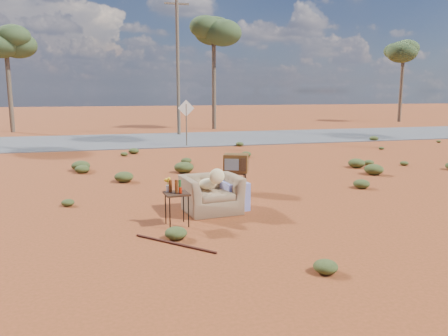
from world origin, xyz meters
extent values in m
plane|color=#943B1D|center=(0.00, 0.00, 0.00)|extent=(140.00, 140.00, 0.00)
cube|color=#565659|center=(0.00, 15.00, 0.02)|extent=(140.00, 7.00, 0.04)
imported|color=#826547|center=(0.04, 0.58, 0.53)|extent=(1.29, 0.92, 1.06)
ellipsoid|color=beige|center=(-0.02, 0.63, 0.61)|extent=(0.38, 0.38, 0.22)
ellipsoid|color=beige|center=(0.12, 0.38, 0.82)|extent=(0.34, 0.17, 0.34)
cube|color=#202295|center=(0.59, 0.75, 0.31)|extent=(0.59, 0.84, 0.62)
cube|color=black|center=(1.11, 2.33, 0.49)|extent=(0.66, 0.59, 0.03)
cylinder|color=black|center=(0.81, 2.25, 0.25)|extent=(0.03, 0.03, 0.49)
cylinder|color=black|center=(1.27, 2.06, 0.25)|extent=(0.03, 0.03, 0.49)
cylinder|color=black|center=(0.96, 2.61, 0.25)|extent=(0.03, 0.03, 0.49)
cylinder|color=black|center=(1.42, 2.42, 0.25)|extent=(0.03, 0.03, 0.49)
cube|color=brown|center=(1.11, 2.33, 0.75)|extent=(0.75, 0.67, 0.47)
cube|color=slate|center=(0.94, 2.14, 0.75)|extent=(0.35, 0.16, 0.30)
cube|color=#472D19|center=(1.21, 2.02, 0.75)|extent=(0.14, 0.07, 0.34)
cube|color=#352013|center=(-0.83, -0.23, 0.64)|extent=(0.50, 0.50, 0.04)
cylinder|color=black|center=(-1.00, -0.43, 0.32)|extent=(0.02, 0.02, 0.64)
cylinder|color=black|center=(-0.63, -0.39, 0.32)|extent=(0.02, 0.02, 0.64)
cylinder|color=black|center=(-1.03, -0.06, 0.32)|extent=(0.02, 0.02, 0.64)
cylinder|color=black|center=(-0.67, -0.03, 0.32)|extent=(0.02, 0.02, 0.64)
cylinder|color=#50240D|center=(-0.95, -0.19, 0.78)|extent=(0.06, 0.06, 0.24)
cylinder|color=#50240D|center=(-0.84, -0.30, 0.78)|extent=(0.06, 0.06, 0.26)
cylinder|color=#265926|center=(-0.75, -0.13, 0.77)|extent=(0.05, 0.05, 0.22)
cylinder|color=red|center=(-0.77, -0.31, 0.72)|extent=(0.06, 0.06, 0.12)
cylinder|color=silver|center=(-0.98, -0.11, 0.72)|extent=(0.07, 0.07, 0.13)
ellipsoid|color=gold|center=(-0.98, -0.11, 0.87)|extent=(0.15, 0.15, 0.11)
cylinder|color=#491E13|center=(-1.04, -1.30, 0.02)|extent=(1.21, 1.25, 0.05)
cylinder|color=brown|center=(1.50, 12.00, 1.00)|extent=(0.06, 0.06, 2.00)
cube|color=silver|center=(1.50, 12.00, 1.80)|extent=(0.78, 0.04, 0.78)
cylinder|color=brown|center=(-8.00, 22.00, 3.00)|extent=(0.28, 0.28, 6.00)
ellipsoid|color=#395029|center=(-8.00, 22.00, 5.50)|extent=(3.20, 3.20, 2.20)
cylinder|color=brown|center=(5.00, 21.00, 3.50)|extent=(0.28, 0.28, 7.00)
ellipsoid|color=#395029|center=(5.00, 21.00, 6.50)|extent=(3.20, 3.20, 2.20)
cylinder|color=brown|center=(22.00, 24.00, 3.25)|extent=(0.28, 0.28, 6.50)
ellipsoid|color=#395029|center=(22.00, 24.00, 6.00)|extent=(3.20, 3.20, 2.20)
cylinder|color=brown|center=(2.00, 17.50, 4.00)|extent=(0.20, 0.20, 8.00)
cube|color=brown|center=(2.00, 17.50, 7.50)|extent=(1.40, 0.10, 0.10)
ellipsoid|color=#414E22|center=(4.50, 1.80, 0.12)|extent=(0.44, 0.44, 0.24)
ellipsoid|color=#414E22|center=(-3.00, 6.50, 0.17)|extent=(0.60, 0.60, 0.33)
ellipsoid|color=#414E22|center=(6.80, 5.00, 0.10)|extent=(0.36, 0.36, 0.20)
ellipsoid|color=#414E22|center=(3.20, 8.00, 0.11)|extent=(0.40, 0.40, 0.22)
ellipsoid|color=#414E22|center=(-1.50, 9.50, 0.08)|extent=(0.30, 0.30, 0.17)
camera|label=1|loc=(-2.04, -8.41, 2.60)|focal=35.00mm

